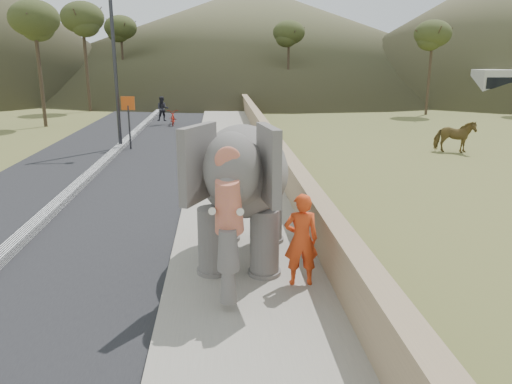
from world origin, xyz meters
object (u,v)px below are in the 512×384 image
(lamppost, at_px, (120,39))
(motorcyclist, at_px, (169,114))
(cow, at_px, (454,137))
(elephant_and_man, at_px, (244,190))

(lamppost, height_order, motorcyclist, lamppost)
(lamppost, distance_m, motorcyclist, 9.20)
(cow, bearing_deg, lamppost, 100.10)
(lamppost, height_order, cow, lamppost)
(cow, relative_size, motorcyclist, 0.88)
(lamppost, height_order, elephant_and_man, lamppost)
(cow, bearing_deg, motorcyclist, 70.97)
(lamppost, distance_m, elephant_and_man, 14.81)
(elephant_and_man, relative_size, motorcyclist, 2.18)
(cow, height_order, elephant_and_man, elephant_and_man)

